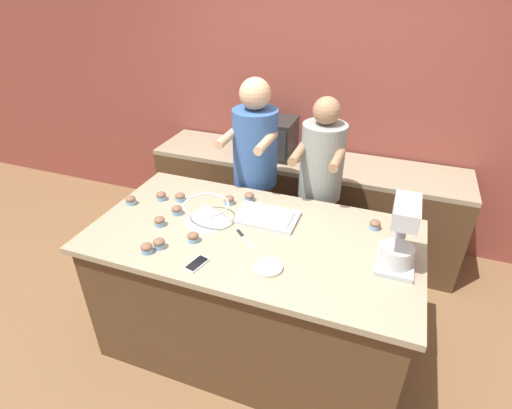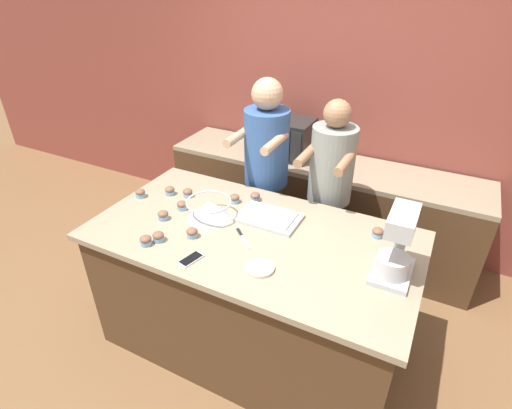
{
  "view_description": "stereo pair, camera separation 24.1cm",
  "coord_description": "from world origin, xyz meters",
  "px_view_note": "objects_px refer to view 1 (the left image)",
  "views": [
    {
      "loc": [
        0.72,
        -1.88,
        2.38
      ],
      "look_at": [
        0.0,
        0.05,
        1.14
      ],
      "focal_mm": 28.0,
      "sensor_mm": 36.0,
      "label": 1
    },
    {
      "loc": [
        0.94,
        -1.79,
        2.38
      ],
      "look_at": [
        0.0,
        0.05,
        1.14
      ],
      "focal_mm": 28.0,
      "sensor_mm": 36.0,
      "label": 2
    }
  ],
  "objects_px": {
    "cupcake_10": "(159,243)",
    "microwave_oven": "(268,137)",
    "cupcake_4": "(180,197)",
    "person_right": "(319,198)",
    "cupcake_8": "(147,248)",
    "person_left": "(255,181)",
    "cupcake_6": "(161,196)",
    "cupcake_0": "(159,221)",
    "cupcake_5": "(229,200)",
    "baking_tray": "(267,216)",
    "cupcake_1": "(177,210)",
    "stand_mixer": "(400,238)",
    "cupcake_3": "(375,225)",
    "cupcake_9": "(249,197)",
    "cupcake_7": "(131,200)",
    "mixing_bowl": "(206,212)",
    "small_plate": "(268,267)",
    "cupcake_2": "(193,237)",
    "cell_phone": "(197,264)",
    "knife": "(244,238)"
  },
  "relations": [
    {
      "from": "cupcake_10",
      "to": "microwave_oven",
      "type": "bearing_deg",
      "value": 86.44
    },
    {
      "from": "cupcake_4",
      "to": "person_right",
      "type": "bearing_deg",
      "value": 31.93
    },
    {
      "from": "cupcake_4",
      "to": "cupcake_8",
      "type": "xyz_separation_m",
      "value": [
        0.12,
        -0.58,
        0.0
      ]
    },
    {
      "from": "person_left",
      "to": "cupcake_6",
      "type": "relative_size",
      "value": 24.91
    },
    {
      "from": "cupcake_0",
      "to": "cupcake_5",
      "type": "bearing_deg",
      "value": 52.41
    },
    {
      "from": "baking_tray",
      "to": "cupcake_1",
      "type": "relative_size",
      "value": 5.82
    },
    {
      "from": "stand_mixer",
      "to": "cupcake_3",
      "type": "distance_m",
      "value": 0.37
    },
    {
      "from": "microwave_oven",
      "to": "cupcake_10",
      "type": "distance_m",
      "value": 1.66
    },
    {
      "from": "cupcake_9",
      "to": "cupcake_10",
      "type": "relative_size",
      "value": 1.0
    },
    {
      "from": "stand_mixer",
      "to": "cupcake_0",
      "type": "bearing_deg",
      "value": -174.93
    },
    {
      "from": "cupcake_0",
      "to": "cupcake_7",
      "type": "xyz_separation_m",
      "value": [
        -0.33,
        0.16,
        0.0
      ]
    },
    {
      "from": "baking_tray",
      "to": "cupcake_7",
      "type": "relative_size",
      "value": 5.82
    },
    {
      "from": "mixing_bowl",
      "to": "small_plate",
      "type": "xyz_separation_m",
      "value": [
        0.52,
        -0.31,
        -0.06
      ]
    },
    {
      "from": "cupcake_2",
      "to": "cupcake_10",
      "type": "relative_size",
      "value": 1.0
    },
    {
      "from": "cupcake_0",
      "to": "cupcake_1",
      "type": "xyz_separation_m",
      "value": [
        0.03,
        0.16,
        0.0
      ]
    },
    {
      "from": "baking_tray",
      "to": "microwave_oven",
      "type": "relative_size",
      "value": 0.84
    },
    {
      "from": "baking_tray",
      "to": "cell_phone",
      "type": "height_order",
      "value": "baking_tray"
    },
    {
      "from": "baking_tray",
      "to": "person_right",
      "type": "bearing_deg",
      "value": 67.43
    },
    {
      "from": "cupcake_4",
      "to": "stand_mixer",
      "type": "bearing_deg",
      "value": -7.42
    },
    {
      "from": "cell_phone",
      "to": "cupcake_0",
      "type": "distance_m",
      "value": 0.48
    },
    {
      "from": "knife",
      "to": "cupcake_3",
      "type": "xyz_separation_m",
      "value": [
        0.73,
        0.38,
        0.03
      ]
    },
    {
      "from": "person_left",
      "to": "cupcake_3",
      "type": "relative_size",
      "value": 24.91
    },
    {
      "from": "knife",
      "to": "cupcake_10",
      "type": "height_order",
      "value": "cupcake_10"
    },
    {
      "from": "mixing_bowl",
      "to": "cupcake_2",
      "type": "bearing_deg",
      "value": -84.27
    },
    {
      "from": "stand_mixer",
      "to": "mixing_bowl",
      "type": "height_order",
      "value": "stand_mixer"
    },
    {
      "from": "cupcake_10",
      "to": "mixing_bowl",
      "type": "bearing_deg",
      "value": 69.39
    },
    {
      "from": "stand_mixer",
      "to": "baking_tray",
      "type": "height_order",
      "value": "stand_mixer"
    },
    {
      "from": "knife",
      "to": "cupcake_3",
      "type": "height_order",
      "value": "cupcake_3"
    },
    {
      "from": "person_right",
      "to": "cupcake_6",
      "type": "relative_size",
      "value": 23.71
    },
    {
      "from": "mixing_bowl",
      "to": "microwave_oven",
      "type": "distance_m",
      "value": 1.3
    },
    {
      "from": "baking_tray",
      "to": "cupcake_7",
      "type": "height_order",
      "value": "cupcake_7"
    },
    {
      "from": "cupcake_2",
      "to": "cupcake_9",
      "type": "height_order",
      "value": "same"
    },
    {
      "from": "stand_mixer",
      "to": "cupcake_5",
      "type": "height_order",
      "value": "stand_mixer"
    },
    {
      "from": "knife",
      "to": "cupcake_5",
      "type": "bearing_deg",
      "value": 126.07
    },
    {
      "from": "small_plate",
      "to": "cupcake_5",
      "type": "height_order",
      "value": "cupcake_5"
    },
    {
      "from": "cupcake_3",
      "to": "cupcake_6",
      "type": "bearing_deg",
      "value": -173.98
    },
    {
      "from": "mixing_bowl",
      "to": "cupcake_8",
      "type": "bearing_deg",
      "value": -112.67
    },
    {
      "from": "knife",
      "to": "cupcake_2",
      "type": "height_order",
      "value": "cupcake_2"
    },
    {
      "from": "small_plate",
      "to": "cupcake_1",
      "type": "height_order",
      "value": "cupcake_1"
    },
    {
      "from": "knife",
      "to": "cupcake_3",
      "type": "relative_size",
      "value": 2.52
    },
    {
      "from": "microwave_oven",
      "to": "cupcake_1",
      "type": "distance_m",
      "value": 1.31
    },
    {
      "from": "cupcake_5",
      "to": "cupcake_6",
      "type": "xyz_separation_m",
      "value": [
        -0.47,
        -0.11,
        0.0
      ]
    },
    {
      "from": "cupcake_8",
      "to": "microwave_oven",
      "type": "bearing_deg",
      "value": 85.19
    },
    {
      "from": "cupcake_9",
      "to": "knife",
      "type": "bearing_deg",
      "value": -72.67
    },
    {
      "from": "cupcake_0",
      "to": "cell_phone",
      "type": "bearing_deg",
      "value": -33.46
    },
    {
      "from": "cupcake_5",
      "to": "cupcake_6",
      "type": "bearing_deg",
      "value": -166.34
    },
    {
      "from": "stand_mixer",
      "to": "cupcake_3",
      "type": "xyz_separation_m",
      "value": [
        -0.14,
        0.31,
        -0.14
      ]
    },
    {
      "from": "cupcake_1",
      "to": "cupcake_3",
      "type": "height_order",
      "value": "same"
    },
    {
      "from": "microwave_oven",
      "to": "cupcake_9",
      "type": "height_order",
      "value": "microwave_oven"
    },
    {
      "from": "cupcake_7",
      "to": "cupcake_8",
      "type": "height_order",
      "value": "same"
    }
  ]
}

